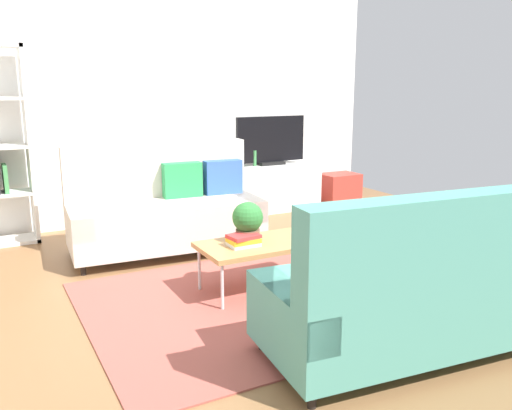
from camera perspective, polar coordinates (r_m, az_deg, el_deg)
ground_plane at (r=4.52m, az=-0.97°, el=-9.26°), size 7.68×7.68×0.00m
wall_far at (r=6.81m, az=-12.02°, el=10.47°), size 6.40×0.12×2.90m
area_rug at (r=4.39m, az=1.67°, el=-9.85°), size 2.90×2.20×0.01m
couch_beige at (r=5.55m, az=-9.59°, el=-0.40°), size 1.96×0.98×1.10m
couch_green at (r=3.51m, az=16.53°, el=-8.64°), size 1.98×1.03×1.10m
coffee_table at (r=4.45m, az=0.99°, el=-4.25°), size 1.10×0.56×0.42m
tv_console at (r=7.25m, az=1.46°, el=1.87°), size 1.40×0.44×0.64m
tv at (r=7.14m, az=1.57°, el=6.82°), size 1.00×0.20×0.64m
storage_trunk at (r=7.78m, az=8.89°, el=1.72°), size 0.52×0.40×0.44m
potted_plant at (r=4.39m, az=-0.90°, el=-1.72°), size 0.25×0.25×0.34m
table_book_0 at (r=4.32m, az=-1.34°, el=-4.19°), size 0.24×0.18×0.03m
table_book_1 at (r=4.31m, az=-1.34°, el=-3.77°), size 0.24×0.18×0.04m
table_book_2 at (r=4.30m, az=-1.35°, el=-3.35°), size 0.26×0.21×0.03m
vase_0 at (r=6.96m, az=-2.90°, el=4.67°), size 0.10×0.10×0.14m
vase_1 at (r=7.03m, az=-1.72°, el=4.80°), size 0.11×0.11×0.15m
bottle_0 at (r=7.03m, az=-0.13°, el=5.02°), size 0.04×0.04×0.21m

